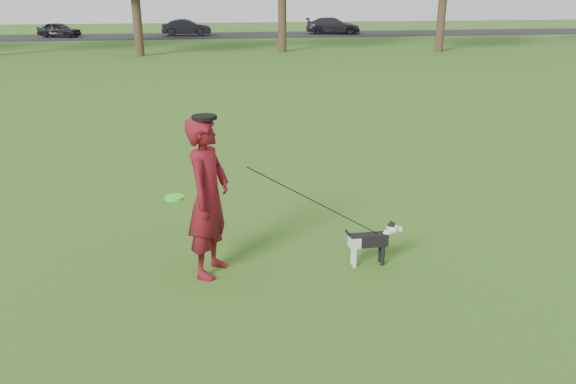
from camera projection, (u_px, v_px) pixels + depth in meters
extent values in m
plane|color=#285116|center=(304.00, 253.00, 7.49)|extent=(120.00, 120.00, 0.00)
cube|color=black|center=(206.00, 36.00, 44.60)|extent=(120.00, 7.00, 0.02)
imported|color=#600D19|center=(208.00, 198.00, 6.66)|extent=(0.73, 0.85, 1.97)
cube|color=black|center=(368.00, 240.00, 7.07)|extent=(0.48, 0.15, 0.16)
cube|color=silver|center=(354.00, 242.00, 7.04)|extent=(0.13, 0.15, 0.14)
cylinder|color=silver|center=(355.00, 258.00, 7.06)|extent=(0.05, 0.05, 0.26)
cylinder|color=silver|center=(353.00, 254.00, 7.16)|extent=(0.05, 0.05, 0.26)
cylinder|color=black|center=(383.00, 256.00, 7.12)|extent=(0.05, 0.05, 0.26)
cylinder|color=black|center=(380.00, 252.00, 7.21)|extent=(0.05, 0.05, 0.26)
cylinder|color=silver|center=(385.00, 236.00, 7.09)|extent=(0.16, 0.10, 0.17)
sphere|color=silver|center=(392.00, 228.00, 7.07)|extent=(0.15, 0.15, 0.15)
sphere|color=black|center=(392.00, 226.00, 7.06)|extent=(0.11, 0.11, 0.11)
cube|color=silver|center=(398.00, 229.00, 7.09)|extent=(0.10, 0.06, 0.05)
sphere|color=black|center=(402.00, 229.00, 7.09)|extent=(0.03, 0.03, 0.03)
cone|color=black|center=(393.00, 224.00, 7.01)|extent=(0.05, 0.05, 0.06)
cone|color=black|center=(391.00, 222.00, 7.08)|extent=(0.05, 0.05, 0.06)
cylinder|color=black|center=(351.00, 237.00, 7.01)|extent=(0.17, 0.03, 0.22)
cylinder|color=black|center=(382.00, 236.00, 7.08)|extent=(0.11, 0.11, 0.02)
imported|color=black|center=(59.00, 30.00, 42.66)|extent=(3.45, 2.28, 1.09)
imported|color=black|center=(187.00, 27.00, 44.16)|extent=(3.89, 1.60, 1.25)
imported|color=black|center=(333.00, 26.00, 46.04)|extent=(4.77, 2.81, 1.30)
cylinder|color=#34FA1F|center=(174.00, 198.00, 6.53)|extent=(0.23, 0.23, 0.02)
cylinder|color=black|center=(204.00, 117.00, 6.34)|extent=(0.29, 0.29, 0.04)
cylinder|color=#38281C|center=(137.00, 16.00, 29.81)|extent=(0.48, 0.48, 4.20)
cylinder|color=#38281C|center=(282.00, 6.00, 31.87)|extent=(0.48, 0.48, 5.04)
cylinder|color=#38281C|center=(442.00, 8.00, 31.95)|extent=(0.48, 0.48, 4.83)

